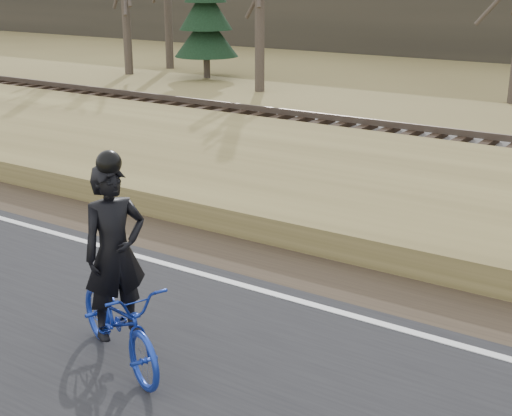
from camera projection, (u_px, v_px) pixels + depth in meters
The scene contains 7 objects.
edge_line at pixel (0, 218), 12.41m from camera, with size 120.00×0.12×0.01m, color silver.
shoulder at pixel (45, 205), 13.22m from camera, with size 120.00×1.60×0.04m, color #473A2B.
embankment at pixel (152, 161), 15.54m from camera, with size 120.00×5.00×0.44m, color #98894D.
ballast at pixel (248, 130), 18.55m from camera, with size 120.00×3.00×0.45m, color slate.
railroad at pixel (248, 119), 18.46m from camera, with size 120.00×2.40×0.29m.
cyclist at pixel (118, 299), 7.59m from camera, with size 2.02×1.37×2.39m.
conifer at pixel (206, 9), 28.54m from camera, with size 2.60×2.60×5.76m.
Camera 1 is at (10.18, -7.15, 4.13)m, focal length 50.00 mm.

